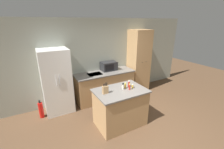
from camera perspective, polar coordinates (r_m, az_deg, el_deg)
ground_plane at (r=3.85m, az=10.98°, el=-21.37°), size 14.00×14.00×0.00m
wall_back at (r=5.04m, az=-5.09°, el=5.82°), size 7.20×0.06×2.60m
refrigerator at (r=4.45m, az=-20.38°, el=-2.54°), size 0.76×0.67×1.82m
back_counter at (r=5.03m, az=-2.68°, el=-4.17°), size 1.97×0.68×0.94m
pantry_cabinet at (r=5.56m, az=10.15°, el=4.96°), size 0.68×0.60×2.23m
kitchen_island at (r=3.83m, az=3.13°, el=-12.34°), size 1.24×0.83×0.95m
microwave at (r=5.02m, az=-1.22°, el=3.25°), size 0.51×0.35×0.29m
knife_block at (r=3.40m, az=-2.57°, el=-5.76°), size 0.13×0.07×0.27m
spice_bottle_tall_dark at (r=3.62m, az=6.73°, el=-4.68°), size 0.04×0.04×0.15m
spice_bottle_short_red at (r=3.68m, az=5.05°, el=-4.29°), size 0.04×0.04×0.14m
spice_bottle_amber_oil at (r=3.61m, az=4.22°, el=-4.59°), size 0.06×0.06×0.16m
spice_bottle_green_herb at (r=3.76m, az=6.49°, el=-3.59°), size 0.05×0.05×0.17m
spice_bottle_pale_salt at (r=3.72m, az=7.83°, el=-4.43°), size 0.04×0.04×0.10m
fire_extinguisher at (r=4.60m, az=-25.40°, el=-12.05°), size 0.12×0.12×0.52m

